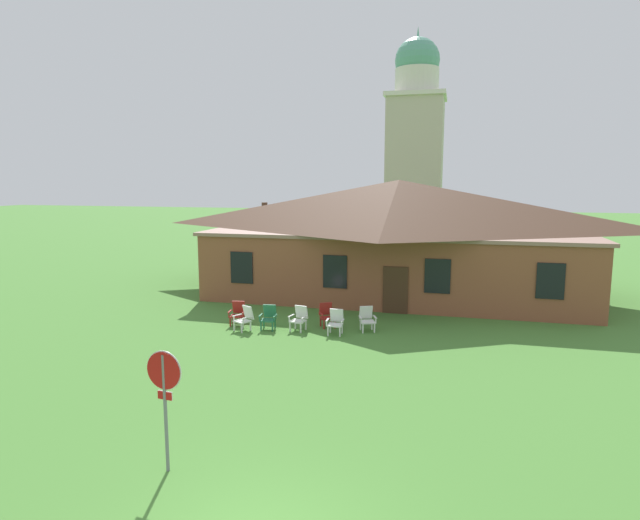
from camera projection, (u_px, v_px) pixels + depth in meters
name	position (u px, v px, depth m)	size (l,w,h in m)	color
brick_building	(398.00, 235.00, 27.96)	(18.80, 10.40, 5.87)	brown
dome_tower	(415.00, 148.00, 47.19)	(5.18, 5.18, 19.02)	#BCB29E
stop_sign	(164.00, 387.00, 10.48)	(0.80, 0.12, 2.52)	slate
lawn_chair_by_porch	(238.00, 313.00, 21.59)	(0.70, 0.74, 0.96)	maroon
lawn_chair_near_door	(245.00, 318.00, 20.78)	(0.82, 0.85, 0.96)	silver
lawn_chair_left_end	(269.00, 317.00, 20.96)	(0.68, 0.72, 0.96)	#28704C
lawn_chair_middle	(299.00, 318.00, 20.80)	(0.71, 0.75, 0.96)	silver
lawn_chair_right_end	(327.00, 314.00, 21.30)	(0.84, 0.86, 0.96)	maroon
lawn_chair_far_side	(336.00, 321.00, 20.26)	(0.65, 0.68, 0.96)	white
lawn_chair_under_eave	(367.00, 318.00, 20.72)	(0.78, 0.83, 0.96)	silver
bare_tree_beside_building	(266.00, 237.00, 32.71)	(1.85, 1.74, 4.51)	brown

